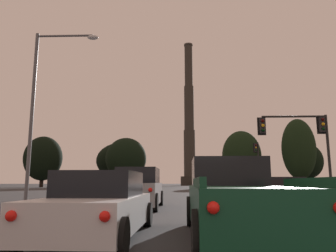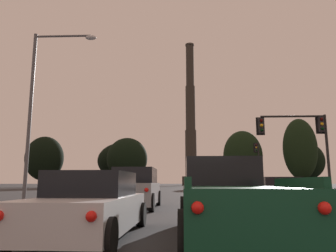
{
  "view_description": "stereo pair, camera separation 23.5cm",
  "coord_description": "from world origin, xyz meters",
  "px_view_note": "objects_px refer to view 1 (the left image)",
  "views": [
    {
      "loc": [
        -1.28,
        -1.3,
        1.18
      ],
      "look_at": [
        -2.54,
        36.79,
        7.77
      ],
      "focal_mm": 35.0,
      "sensor_mm": 36.0,
      "label": 1
    },
    {
      "loc": [
        -1.05,
        -1.29,
        1.18
      ],
      "look_at": [
        -2.54,
        36.79,
        7.77
      ],
      "focal_mm": 35.0,
      "sensor_mm": 36.0,
      "label": 2
    }
  ],
  "objects_px": {
    "smokestack": "(189,128)",
    "sedan_right_lane_front": "(282,194)",
    "traffic_light_overhead_right": "(304,135)",
    "suv_left_lane_front": "(139,189)",
    "traffic_light_far_right": "(258,159)",
    "street_lamp": "(43,97)",
    "sedan_left_lane_second": "(99,206)",
    "pickup_truck_center_lane_second": "(237,200)"
  },
  "relations": [
    {
      "from": "smokestack",
      "to": "sedan_right_lane_front",
      "type": "bearing_deg",
      "value": -89.74
    },
    {
      "from": "traffic_light_overhead_right",
      "to": "smokestack",
      "type": "distance_m",
      "value": 108.86
    },
    {
      "from": "suv_left_lane_front",
      "to": "traffic_light_far_right",
      "type": "xyz_separation_m",
      "value": [
        11.92,
        26.57,
        3.2
      ]
    },
    {
      "from": "traffic_light_overhead_right",
      "to": "sedan_right_lane_front",
      "type": "bearing_deg",
      "value": -119.03
    },
    {
      "from": "suv_left_lane_front",
      "to": "street_lamp",
      "type": "distance_m",
      "value": 7.84
    },
    {
      "from": "sedan_right_lane_front",
      "to": "traffic_light_overhead_right",
      "type": "relative_size",
      "value": 0.83
    },
    {
      "from": "smokestack",
      "to": "traffic_light_overhead_right",
      "type": "bearing_deg",
      "value": -87.71
    },
    {
      "from": "suv_left_lane_front",
      "to": "street_lamp",
      "type": "relative_size",
      "value": 0.51
    },
    {
      "from": "suv_left_lane_front",
      "to": "smokestack",
      "type": "xyz_separation_m",
      "value": [
        6.13,
        113.95,
        21.92
      ]
    },
    {
      "from": "sedan_left_lane_second",
      "to": "traffic_light_far_right",
      "type": "height_order",
      "value": "traffic_light_far_right"
    },
    {
      "from": "sedan_right_lane_front",
      "to": "sedan_left_lane_second",
      "type": "distance_m",
      "value": 10.41
    },
    {
      "from": "sedan_right_lane_front",
      "to": "smokestack",
      "type": "distance_m",
      "value": 116.14
    },
    {
      "from": "suv_left_lane_front",
      "to": "traffic_light_far_right",
      "type": "height_order",
      "value": "traffic_light_far_right"
    },
    {
      "from": "street_lamp",
      "to": "traffic_light_overhead_right",
      "type": "bearing_deg",
      "value": 16.53
    },
    {
      "from": "sedan_right_lane_front",
      "to": "smokestack",
      "type": "relative_size",
      "value": 0.08
    },
    {
      "from": "traffic_light_overhead_right",
      "to": "smokestack",
      "type": "height_order",
      "value": "smokestack"
    },
    {
      "from": "suv_left_lane_front",
      "to": "smokestack",
      "type": "bearing_deg",
      "value": 87.25
    },
    {
      "from": "traffic_light_far_right",
      "to": "street_lamp",
      "type": "xyz_separation_m",
      "value": [
        -17.63,
        -24.61,
        1.8
      ]
    },
    {
      "from": "sedan_right_lane_front",
      "to": "suv_left_lane_front",
      "type": "height_order",
      "value": "suv_left_lane_front"
    },
    {
      "from": "sedan_right_lane_front",
      "to": "sedan_left_lane_second",
      "type": "height_order",
      "value": "same"
    },
    {
      "from": "sedan_right_lane_front",
      "to": "traffic_light_overhead_right",
      "type": "height_order",
      "value": "traffic_light_overhead_right"
    },
    {
      "from": "pickup_truck_center_lane_second",
      "to": "sedan_left_lane_second",
      "type": "height_order",
      "value": "pickup_truck_center_lane_second"
    },
    {
      "from": "pickup_truck_center_lane_second",
      "to": "smokestack",
      "type": "height_order",
      "value": "smokestack"
    },
    {
      "from": "traffic_light_overhead_right",
      "to": "sedan_left_lane_second",
      "type": "bearing_deg",
      "value": -124.68
    },
    {
      "from": "pickup_truck_center_lane_second",
      "to": "traffic_light_overhead_right",
      "type": "xyz_separation_m",
      "value": [
        7.24,
        14.81,
        3.57
      ]
    },
    {
      "from": "pickup_truck_center_lane_second",
      "to": "street_lamp",
      "type": "distance_m",
      "value": 14.34
    },
    {
      "from": "pickup_truck_center_lane_second",
      "to": "smokestack",
      "type": "xyz_separation_m",
      "value": [
        2.95,
        122.02,
        22.01
      ]
    },
    {
      "from": "suv_left_lane_front",
      "to": "traffic_light_overhead_right",
      "type": "height_order",
      "value": "traffic_light_overhead_right"
    },
    {
      "from": "sedan_right_lane_front",
      "to": "street_lamp",
      "type": "bearing_deg",
      "value": 172.83
    },
    {
      "from": "pickup_truck_center_lane_second",
      "to": "sedan_right_lane_front",
      "type": "relative_size",
      "value": 1.16
    },
    {
      "from": "sedan_right_lane_front",
      "to": "sedan_left_lane_second",
      "type": "bearing_deg",
      "value": -126.81
    },
    {
      "from": "traffic_light_overhead_right",
      "to": "suv_left_lane_front",
      "type": "bearing_deg",
      "value": -147.08
    },
    {
      "from": "street_lamp",
      "to": "sedan_left_lane_second",
      "type": "bearing_deg",
      "value": -60.07
    },
    {
      "from": "sedan_left_lane_second",
      "to": "traffic_light_overhead_right",
      "type": "bearing_deg",
      "value": 56.47
    },
    {
      "from": "suv_left_lane_front",
      "to": "sedan_left_lane_second",
      "type": "xyz_separation_m",
      "value": [
        0.11,
        -8.15,
        -0.23
      ]
    },
    {
      "from": "pickup_truck_center_lane_second",
      "to": "sedan_left_lane_second",
      "type": "relative_size",
      "value": 1.16
    },
    {
      "from": "pickup_truck_center_lane_second",
      "to": "traffic_light_far_right",
      "type": "height_order",
      "value": "traffic_light_far_right"
    },
    {
      "from": "pickup_truck_center_lane_second",
      "to": "suv_left_lane_front",
      "type": "relative_size",
      "value": 1.12
    },
    {
      "from": "street_lamp",
      "to": "suv_left_lane_front",
      "type": "bearing_deg",
      "value": -18.95
    },
    {
      "from": "smokestack",
      "to": "sedan_left_lane_second",
      "type": "bearing_deg",
      "value": -92.82
    },
    {
      "from": "sedan_right_lane_front",
      "to": "suv_left_lane_front",
      "type": "relative_size",
      "value": 0.97
    },
    {
      "from": "smokestack",
      "to": "pickup_truck_center_lane_second",
      "type": "bearing_deg",
      "value": -91.38
    }
  ]
}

